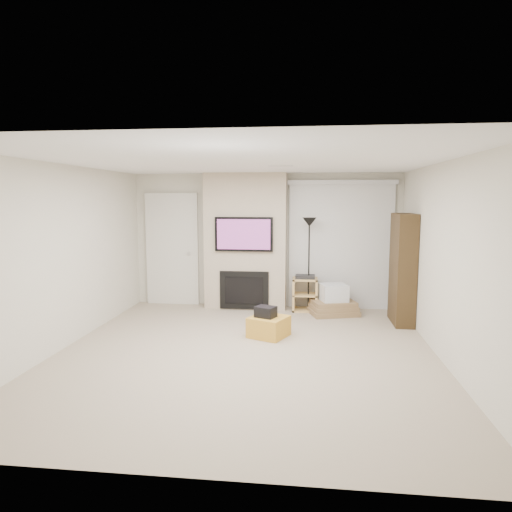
# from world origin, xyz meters

# --- Properties ---
(floor) EXTENTS (5.00, 5.50, 0.00)m
(floor) POSITION_xyz_m (0.00, 0.00, 0.00)
(floor) COLOR tan
(floor) RESTS_ON ground
(ceiling) EXTENTS (5.00, 5.50, 0.00)m
(ceiling) POSITION_xyz_m (0.00, 0.00, 2.50)
(ceiling) COLOR white
(ceiling) RESTS_ON wall_back
(wall_back) EXTENTS (5.00, 0.00, 2.50)m
(wall_back) POSITION_xyz_m (0.00, 2.75, 1.25)
(wall_back) COLOR beige
(wall_back) RESTS_ON ground
(wall_front) EXTENTS (5.00, 0.00, 2.50)m
(wall_front) POSITION_xyz_m (0.00, -2.75, 1.25)
(wall_front) COLOR beige
(wall_front) RESTS_ON ground
(wall_left) EXTENTS (0.00, 5.50, 2.50)m
(wall_left) POSITION_xyz_m (-2.50, 0.00, 1.25)
(wall_left) COLOR beige
(wall_left) RESTS_ON ground
(wall_right) EXTENTS (0.00, 5.50, 2.50)m
(wall_right) POSITION_xyz_m (2.50, 0.00, 1.25)
(wall_right) COLOR beige
(wall_right) RESTS_ON ground
(hvac_vent) EXTENTS (0.35, 0.18, 0.01)m
(hvac_vent) POSITION_xyz_m (0.40, 0.80, 2.50)
(hvac_vent) COLOR silver
(hvac_vent) RESTS_ON ceiling
(ottoman) EXTENTS (0.66, 0.66, 0.30)m
(ottoman) POSITION_xyz_m (0.24, 0.77, 0.15)
(ottoman) COLOR gold
(ottoman) RESTS_ON floor
(black_bag) EXTENTS (0.35, 0.32, 0.16)m
(black_bag) POSITION_xyz_m (0.20, 0.75, 0.38)
(black_bag) COLOR black
(black_bag) RESTS_ON ottoman
(fireplace_wall) EXTENTS (1.50, 0.47, 2.50)m
(fireplace_wall) POSITION_xyz_m (-0.35, 2.54, 1.24)
(fireplace_wall) COLOR #BDAA92
(fireplace_wall) RESTS_ON floor
(entry_door) EXTENTS (1.02, 0.11, 2.14)m
(entry_door) POSITION_xyz_m (-1.80, 2.71, 1.05)
(entry_door) COLOR silver
(entry_door) RESTS_ON floor
(vertical_blinds) EXTENTS (1.98, 0.10, 2.37)m
(vertical_blinds) POSITION_xyz_m (1.40, 2.70, 1.27)
(vertical_blinds) COLOR silver
(vertical_blinds) RESTS_ON floor
(floor_lamp) EXTENTS (0.25, 0.25, 1.70)m
(floor_lamp) POSITION_xyz_m (0.82, 2.40, 1.34)
(floor_lamp) COLOR black
(floor_lamp) RESTS_ON floor
(av_stand) EXTENTS (0.45, 0.38, 0.66)m
(av_stand) POSITION_xyz_m (0.76, 2.42, 0.35)
(av_stand) COLOR #DBB169
(av_stand) RESTS_ON floor
(box_stack) EXTENTS (0.94, 0.81, 0.54)m
(box_stack) POSITION_xyz_m (1.26, 2.21, 0.20)
(box_stack) COLOR olive
(box_stack) RESTS_ON floor
(bookshelf) EXTENTS (0.30, 0.80, 1.80)m
(bookshelf) POSITION_xyz_m (2.34, 1.77, 0.90)
(bookshelf) COLOR #302211
(bookshelf) RESTS_ON floor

